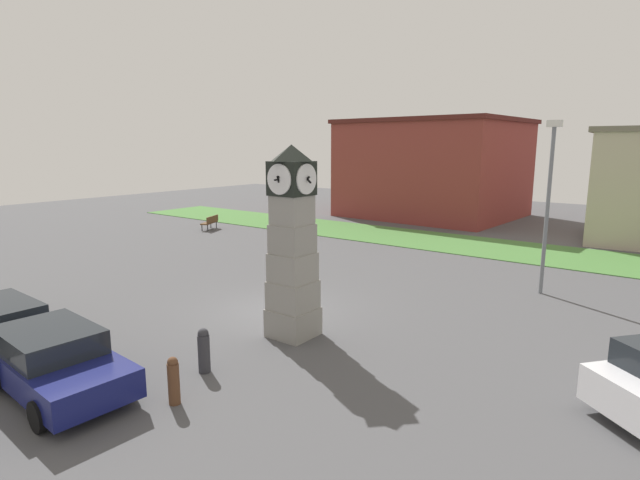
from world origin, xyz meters
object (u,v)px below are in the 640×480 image
at_px(car_near_tower, 1,332).
at_px(street_lamp_far_side, 549,196).
at_px(bollard_near_tower, 174,380).
at_px(car_by_building, 55,361).
at_px(bollard_mid_row, 204,350).
at_px(bench, 210,222).
at_px(clock_tower, 292,249).

xyz_separation_m(car_near_tower, street_lamp_far_side, (9.61, 14.61, 2.91)).
height_order(bollard_near_tower, car_by_building, car_by_building).
bearing_deg(car_by_building, street_lamp_far_side, 65.23).
bearing_deg(bollard_mid_row, street_lamp_far_side, 67.79).
height_order(bollard_near_tower, car_near_tower, car_near_tower).
relative_size(bollard_near_tower, bench, 0.63).
relative_size(bollard_near_tower, car_near_tower, 0.24).
height_order(car_near_tower, bench, car_near_tower).
xyz_separation_m(car_by_building, street_lamp_far_side, (6.74, 14.61, 2.92)).
xyz_separation_m(bollard_near_tower, street_lamp_far_side, (4.20, 13.35, 3.12)).
height_order(car_by_building, bench, car_by_building).
height_order(bollard_near_tower, bench, bollard_near_tower).
height_order(bollard_near_tower, street_lamp_far_side, street_lamp_far_side).
xyz_separation_m(clock_tower, street_lamp_far_side, (4.69, 8.81, 1.10)).
relative_size(bollard_mid_row, street_lamp_far_side, 0.18).
distance_m(bench, street_lamp_far_side, 21.38).
distance_m(bollard_near_tower, car_near_tower, 5.56).
bearing_deg(car_near_tower, clock_tower, 49.68).
bearing_deg(car_by_building, clock_tower, 70.48).
relative_size(car_by_building, street_lamp_far_side, 0.68).
height_order(bollard_mid_row, car_by_building, car_by_building).
xyz_separation_m(bollard_mid_row, street_lamp_far_side, (4.88, 11.95, 3.09)).
relative_size(car_near_tower, car_by_building, 1.02).
height_order(bollard_mid_row, car_near_tower, car_near_tower).
distance_m(clock_tower, bollard_mid_row, 3.72).
xyz_separation_m(clock_tower, car_by_building, (-2.05, -5.79, -1.82)).
bearing_deg(bollard_near_tower, car_near_tower, -166.87).
xyz_separation_m(clock_tower, bollard_mid_row, (-0.19, -3.14, -1.99)).
relative_size(bollard_mid_row, bench, 0.67).
bearing_deg(bollard_near_tower, clock_tower, 96.17).
distance_m(bollard_near_tower, bench, 22.90).
relative_size(car_by_building, bench, 2.57).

